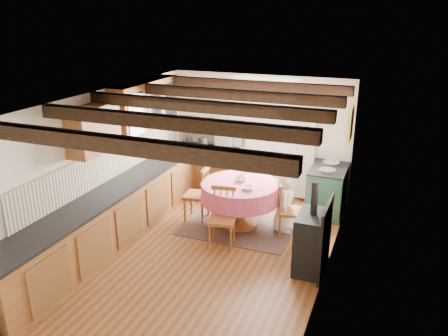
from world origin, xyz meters
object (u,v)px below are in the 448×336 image
at_px(cup, 242,177).
at_px(chair_near, 222,218).
at_px(aga_range, 327,190).
at_px(cast_iron_stove, 312,227).
at_px(child_right, 284,201).
at_px(dining_table, 240,205).
at_px(child_far, 248,183).
at_px(chair_right, 290,209).
at_px(chair_left, 196,193).

bearing_deg(cup, chair_near, -90.42).
distance_m(aga_range, cast_iron_stove, 2.06).
distance_m(aga_range, child_right, 1.14).
bearing_deg(cast_iron_stove, cup, 143.04).
distance_m(chair_near, child_right, 1.17).
distance_m(dining_table, child_far, 0.76).
bearing_deg(aga_range, dining_table, -139.22).
height_order(chair_near, chair_right, chair_near).
relative_size(dining_table, child_far, 1.28).
relative_size(chair_right, child_far, 0.90).
height_order(child_far, cup, child_far).
bearing_deg(chair_near, aga_range, 43.18).
bearing_deg(aga_range, chair_right, -110.29).
relative_size(chair_right, child_right, 0.87).
relative_size(dining_table, child_right, 1.24).
xyz_separation_m(chair_near, cup, (0.01, 0.90, 0.37)).
bearing_deg(child_far, cup, 94.11).
relative_size(dining_table, cup, 12.70).
bearing_deg(child_far, cast_iron_stove, 128.25).
distance_m(child_far, child_right, 1.04).
distance_m(chair_right, aga_range, 1.20).
distance_m(dining_table, chair_left, 0.82).
xyz_separation_m(chair_left, chair_right, (1.70, 0.00, -0.03)).
relative_size(chair_left, chair_right, 1.06).
bearing_deg(child_far, child_right, 140.06).
height_order(chair_left, aga_range, chair_left).
bearing_deg(chair_left, dining_table, 84.92).
relative_size(chair_left, cast_iron_stove, 0.73).
bearing_deg(dining_table, chair_left, -179.16).
distance_m(child_right, cup, 0.82).
bearing_deg(dining_table, child_right, 9.87).
xyz_separation_m(dining_table, child_far, (-0.11, 0.74, 0.12)).
bearing_deg(child_far, aga_range, -169.02).
xyz_separation_m(chair_near, chair_left, (-0.78, 0.74, 0.01)).
distance_m(child_far, cup, 0.68).
xyz_separation_m(child_right, cup, (-0.76, 0.03, 0.31)).
xyz_separation_m(aga_range, child_right, (-0.56, -0.99, 0.09)).
bearing_deg(aga_range, cast_iron_stove, -86.92).
bearing_deg(chair_left, chair_near, 40.77).
height_order(chair_left, chair_right, chair_left).
bearing_deg(chair_left, child_far, 130.86).
distance_m(chair_left, child_far, 1.03).
xyz_separation_m(chair_left, cup, (0.79, 0.17, 0.35)).
height_order(chair_right, child_far, child_far).
height_order(chair_near, aga_range, chair_near).
distance_m(dining_table, chair_right, 0.88).
distance_m(dining_table, cup, 0.48).
bearing_deg(chair_near, chair_right, 27.67).
height_order(dining_table, cup, cup).
distance_m(chair_near, cast_iron_stove, 1.46).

